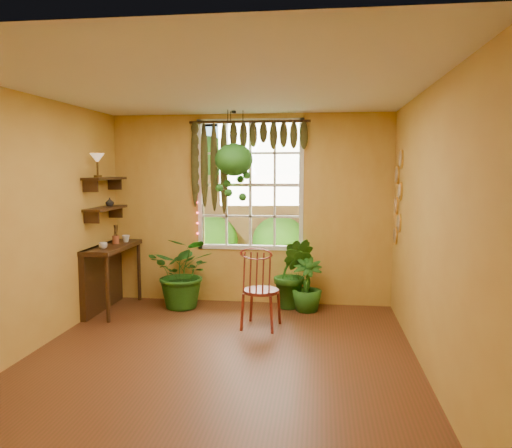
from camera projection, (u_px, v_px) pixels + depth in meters
The scene contains 23 objects.
floor at pixel (219, 360), 5.06m from camera, with size 4.50×4.50×0.00m, color brown.
ceiling at pixel (217, 88), 4.76m from camera, with size 4.50×4.50×0.00m, color silver.
wall_back at pixel (250, 210), 7.13m from camera, with size 4.00×4.00×0.00m, color gold.
wall_left at pixel (29, 225), 5.16m from camera, with size 4.50×4.50×0.00m, color gold.
wall_right at pixel (428, 231), 4.65m from camera, with size 4.50×4.50×0.00m, color gold.
window at pixel (250, 185), 7.12m from camera, with size 1.52×0.10×1.86m.
valance_vine at pixel (243, 144), 6.95m from camera, with size 1.70×0.12×1.10m.
string_lights at pixel (197, 181), 7.12m from camera, with size 0.03×0.03×1.54m, color #FF2633, non-canonical shape.
wall_plates at pixel (398, 199), 6.40m from camera, with size 0.04×0.32×1.10m, color beige, non-canonical shape.
counter_ledge at pixel (105, 270), 6.82m from camera, with size 0.40×1.20×0.90m.
shelf_lower at pixel (106, 208), 6.72m from camera, with size 0.25×0.90×0.04m, color #3B2410.
shelf_upper at pixel (105, 179), 6.68m from camera, with size 0.25×0.90×0.04m, color #3B2410.
backyard at pixel (288, 197), 11.66m from camera, with size 14.00×10.00×12.00m.
windsor_chair at pixel (260, 301), 6.04m from camera, with size 0.50×0.52×1.16m.
potted_plant_left at pixel (184, 272), 6.91m from camera, with size 0.90×0.78×1.00m, color #1B4D14.
potted_plant_mid at pixel (293, 273), 6.91m from camera, with size 0.54×0.44×0.98m, color #1B4D14.
potted_plant_right at pixel (307, 285), 6.76m from camera, with size 0.41×0.41×0.73m, color #1B4D14.
hanging_basket at pixel (234, 164), 6.69m from camera, with size 0.51×0.51×1.22m.
cup_a at pixel (103, 246), 6.43m from camera, with size 0.11×0.11×0.09m, color silver.
cup_b at pixel (126, 239), 7.03m from camera, with size 0.11×0.11×0.10m, color beige.
brush_jar at pixel (116, 234), 6.87m from camera, with size 0.09×0.09×0.34m.
shelf_vase at pixel (110, 202), 6.83m from camera, with size 0.11×0.11×0.12m, color #B2AD99.
tiffany_lamp at pixel (97, 160), 6.41m from camera, with size 0.19×0.19×0.31m.
Camera 1 is at (1.00, -4.79, 1.93)m, focal length 35.00 mm.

